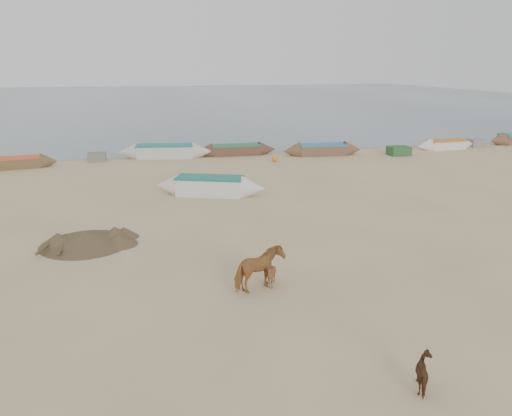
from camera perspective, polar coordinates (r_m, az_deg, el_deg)
The scene contains 9 objects.
ground at distance 16.64m, azimuth 3.19°, elevation -7.07°, with size 140.00×140.00×0.00m, color tan.
sea at distance 96.96m, azimuth -10.90°, elevation 12.06°, with size 160.00×160.00×0.00m, color slate.
cow_adult at distance 14.97m, azimuth 0.34°, elevation -7.02°, with size 0.72×1.58×1.33m, color #9C6633.
calf_front at distance 15.27m, azimuth 1.76°, elevation -7.69°, with size 0.62×0.70×0.77m, color brown.
calf_right at distance 11.49m, azimuth 18.95°, elevation -17.49°, with size 0.72×0.62×0.73m, color #502E19.
near_canoe at distance 25.83m, azimuth -5.30°, elevation 2.54°, with size 5.77×1.23×0.98m, color silver, non-canonical shape.
debris_pile at distance 19.87m, azimuth -18.91°, elevation -3.27°, with size 3.37×3.37×0.48m, color brown.
waterline_canoes at distance 36.12m, azimuth -5.89°, elevation 6.35°, with size 56.84×3.87×0.97m.
beach_clutter at distance 35.62m, azimuth 0.30°, elevation 6.08°, with size 43.71×4.86×0.64m.
Camera 1 is at (-4.40, -14.63, 6.57)m, focal length 35.00 mm.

